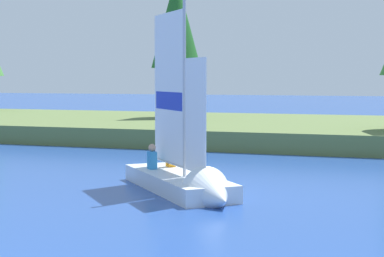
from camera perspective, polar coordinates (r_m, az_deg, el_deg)
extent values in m
cube|color=#5B703D|center=(31.54, 3.69, -0.01)|extent=(80.00, 13.07, 0.81)
cylinder|color=brown|center=(33.75, -1.41, 3.19)|extent=(0.43, 0.43, 2.60)
cone|color=#1E5B23|center=(33.87, -1.42, 9.50)|extent=(2.60, 2.60, 4.84)
cube|color=silver|center=(16.56, -1.27, -4.79)|extent=(4.07, 4.35, 0.43)
cone|color=silver|center=(14.49, 2.05, -6.13)|extent=(1.71, 1.69, 1.27)
cylinder|color=#B7B7BC|center=(15.92, -0.68, 4.20)|extent=(0.08, 0.08, 4.75)
cube|color=white|center=(16.92, -2.05, 3.65)|extent=(1.44, 1.63, 3.92)
cube|color=#1E33B2|center=(16.93, -2.05, 2.47)|extent=(1.30, 1.47, 0.47)
cube|color=white|center=(15.29, 0.31, 1.17)|extent=(0.82, 0.93, 2.74)
cylinder|color=#B7B7BC|center=(17.06, -2.03, -3.04)|extent=(1.46, 1.65, 0.06)
cube|color=#338CCC|center=(17.41, -3.56, -2.83)|extent=(0.34, 0.34, 0.48)
sphere|color=tan|center=(17.37, -3.56, -1.69)|extent=(0.20, 0.20, 0.20)
cube|color=orange|center=(17.83, -1.91, -2.62)|extent=(0.34, 0.34, 0.50)
sphere|color=tan|center=(17.79, -1.92, -1.47)|extent=(0.20, 0.20, 0.20)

